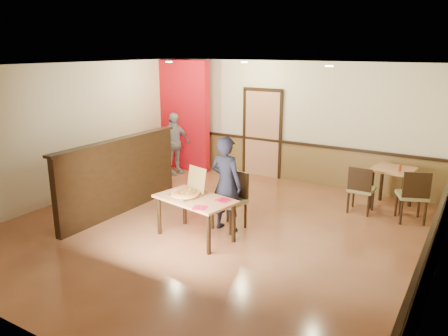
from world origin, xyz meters
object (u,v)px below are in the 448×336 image
(side_chair_right, at_px, (413,194))
(side_table, at_px, (393,177))
(condiment, at_px, (400,168))
(diner, at_px, (226,184))
(side_chair_left, at_px, (361,188))
(main_table, at_px, (195,204))
(diner_chair, at_px, (232,198))
(passerby, at_px, (174,144))
(pizza_box, at_px, (187,192))

(side_chair_right, height_order, side_table, side_chair_right)
(condiment, bearing_deg, diner, -133.60)
(side_chair_left, bearing_deg, side_table, -126.42)
(main_table, distance_m, diner_chair, 0.77)
(passerby, distance_m, condiment, 5.31)
(diner_chair, height_order, side_chair_left, diner_chair)
(pizza_box, xyz_separation_m, condiment, (2.81, 3.03, 0.11))
(main_table, relative_size, diner, 0.86)
(side_chair_left, distance_m, side_table, 0.77)
(diner_chair, xyz_separation_m, passerby, (-2.96, 2.20, 0.23))
(passerby, bearing_deg, side_chair_right, -73.56)
(diner, bearing_deg, diner_chair, -94.78)
(side_chair_left, height_order, side_table, side_chair_left)
(diner, distance_m, pizza_box, 0.69)
(diner_chair, relative_size, condiment, 7.41)
(side_table, relative_size, diner, 0.50)
(side_chair_left, distance_m, side_chair_right, 0.93)
(side_chair_right, relative_size, diner, 0.59)
(side_chair_right, height_order, pizza_box, pizza_box)
(side_table, bearing_deg, passerby, -176.82)
(pizza_box, bearing_deg, side_table, 64.70)
(side_table, bearing_deg, diner_chair, -131.67)
(main_table, height_order, diner_chair, diner_chair)
(passerby, height_order, pizza_box, passerby)
(diner, relative_size, condiment, 12.33)
(diner_chair, relative_size, side_table, 1.20)
(side_table, relative_size, pizza_box, 1.40)
(side_table, height_order, passerby, passerby)
(diner_chair, relative_size, passerby, 0.65)
(side_table, xyz_separation_m, passerby, (-5.17, -0.29, 0.15))
(passerby, xyz_separation_m, condiment, (5.31, 0.15, 0.10))
(diner_chair, bearing_deg, main_table, -102.02)
(condiment, bearing_deg, pizza_box, -132.82)
(condiment, bearing_deg, passerby, -178.43)
(diner_chair, distance_m, side_table, 3.33)
(pizza_box, bearing_deg, diner, 65.90)
(side_chair_left, bearing_deg, diner_chair, 46.21)
(side_chair_left, bearing_deg, condiment, -141.38)
(main_table, xyz_separation_m, side_chair_right, (2.97, 2.58, -0.06))
(condiment, bearing_deg, side_table, 134.38)
(main_table, xyz_separation_m, diner, (0.25, 0.56, 0.24))
(side_table, height_order, condiment, condiment)
(diner_chair, xyz_separation_m, side_chair_right, (2.69, 1.87, -0.01))
(main_table, distance_m, side_chair_left, 3.29)
(side_chair_left, height_order, side_chair_right, side_chair_right)
(side_chair_right, bearing_deg, condiment, -76.85)
(main_table, xyz_separation_m, pizza_box, (-0.17, 0.03, 0.16))
(diner_chair, height_order, passerby, passerby)
(pizza_box, bearing_deg, side_chair_left, 63.77)
(diner_chair, relative_size, side_chair_right, 1.01)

